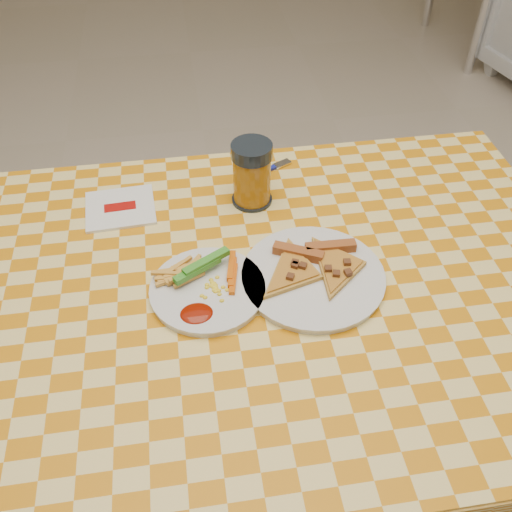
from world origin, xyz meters
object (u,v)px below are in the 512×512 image
object	(u,v)px
plate_left	(208,291)
drink_glass	(252,174)
table	(258,312)
plate_right	(313,277)

from	to	relation	value
plate_left	drink_glass	size ratio (longest dim) A/B	1.47
table	plate_right	bearing A→B (deg)	0.42
drink_glass	table	bearing A→B (deg)	-95.88
plate_right	drink_glass	size ratio (longest dim) A/B	1.86
table	drink_glass	xyz separation A→B (m)	(0.03, 0.25, 0.14)
table	plate_left	size ratio (longest dim) A/B	6.19
plate_left	drink_glass	world-z (taller)	drink_glass
table	drink_glass	size ratio (longest dim) A/B	9.09
table	plate_right	xyz separation A→B (m)	(0.10, 0.00, 0.08)
table	drink_glass	distance (m)	0.29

